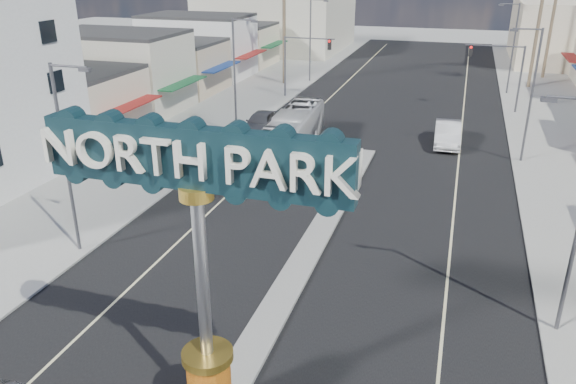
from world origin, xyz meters
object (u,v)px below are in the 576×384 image
Objects in this scene: gateway_sign at (200,250)px; city_bus at (294,130)px; streetlight_l_near at (67,152)px; car_parked_right at (448,134)px; traffic_signal_left at (303,55)px; streetlight_l_far at (312,36)px; streetlight_r_far at (512,44)px; car_parked_left at (261,122)px; streetlight_r_mid at (530,89)px; traffic_signal_right at (501,65)px; streetlight_l_mid at (236,72)px.

city_bus is at bearing 101.32° from gateway_sign.
streetlight_l_near is 1.69× the size of car_parked_right.
traffic_signal_left is 0.67× the size of streetlight_l_far.
car_parked_left is at bearing -133.14° from streetlight_r_far.
car_parked_right is (-4.93, 2.44, -4.19)m from streetlight_r_mid.
streetlight_l_near is at bearing -127.77° from car_parked_right.
streetlight_l_far is 1.00× the size of streetlight_r_mid.
streetlight_l_near is 1.76× the size of car_parked_left.
traffic_signal_right is at bearing 34.34° from car_parked_left.
streetlight_l_far is at bearing 126.77° from car_parked_right.
streetlight_r_far is at bearing 73.44° from car_parked_right.
streetlight_l_mid is (-1.25, -13.99, 0.79)m from traffic_signal_left.
streetlight_l_near is at bearing 142.45° from gateway_sign.
streetlight_l_mid is 1.76× the size of car_parked_left.
streetlight_l_mid is 1.69× the size of car_parked_right.
streetlight_r_mid is 0.85× the size of city_bus.
traffic_signal_right is 39.26m from streetlight_l_near.
streetlight_l_far is at bearing 90.00° from streetlight_l_mid.
streetlight_l_near and streetlight_l_far have the same top height.
streetlight_r_mid is (10.43, 28.02, -0.86)m from gateway_sign.
streetlight_l_far is 24.71m from city_bus.
gateway_sign is at bearing -69.58° from streetlight_l_mid.
gateway_sign reaches higher than streetlight_r_mid.
city_bus reaches higher than car_parked_right.
car_parked_left is at bearing -89.17° from traffic_signal_left.
city_bus is at bearing -123.26° from streetlight_r_far.
traffic_signal_left is at bearing -157.80° from streetlight_r_far.
gateway_sign is 1.02× the size of streetlight_l_far.
car_parked_right is 0.51× the size of city_bus.
car_parked_left is (-19.43, -20.74, -4.20)m from streetlight_r_far.
traffic_signal_left is 24.11m from streetlight_r_mid.
streetlight_l_far is at bearing 101.78° from gateway_sign.
streetlight_r_far reaches higher than car_parked_right.
streetlight_r_far is (20.87, 22.00, 0.00)m from streetlight_l_mid.
streetlight_l_mid is (0.00, 20.00, 0.00)m from streetlight_l_near.
streetlight_l_mid is (-19.62, -13.99, 0.79)m from traffic_signal_right.
streetlight_l_far is 20.87m from streetlight_r_far.
streetlight_l_far is 1.00× the size of streetlight_r_far.
streetlight_l_far is (0.00, 42.00, 0.00)m from streetlight_l_near.
streetlight_r_far is at bearing 53.55° from city_bus.
traffic_signal_left reaches higher than car_parked_right.
streetlight_r_mid is (19.62, -13.99, 0.79)m from traffic_signal_left.
streetlight_l_near reaches higher than car_parked_left.
traffic_signal_right reaches higher than car_parked_left.
car_parked_left is 0.96× the size of car_parked_right.
traffic_signal_left is 18.37m from traffic_signal_right.
streetlight_l_near is 21.72m from car_parked_left.
gateway_sign is at bearing -101.78° from streetlight_r_far.
streetlight_r_mid is 16.19m from city_bus.
streetlight_l_mid is (-10.43, 28.02, -0.86)m from gateway_sign.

